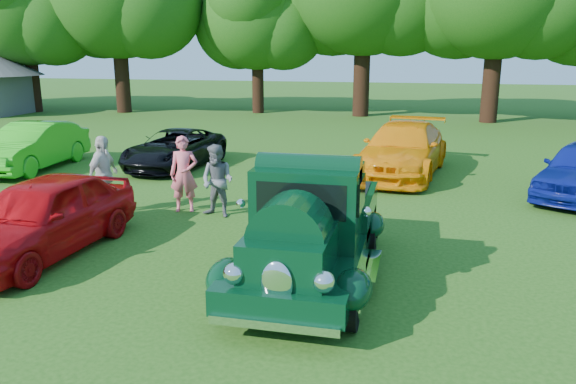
% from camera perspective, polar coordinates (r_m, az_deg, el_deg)
% --- Properties ---
extents(ground, '(120.00, 120.00, 0.00)m').
position_cam_1_polar(ground, '(9.68, -8.12, -9.04)').
color(ground, '#1F4A11').
rests_on(ground, ground).
extents(hero_pickup, '(2.38, 5.11, 2.00)m').
position_cam_1_polar(hero_pickup, '(9.51, 2.34, -3.77)').
color(hero_pickup, black).
rests_on(hero_pickup, ground).
extents(red_convertible, '(1.96, 4.47, 1.50)m').
position_cam_1_polar(red_convertible, '(11.60, -23.74, -2.26)').
color(red_convertible, '#AE070C').
rests_on(red_convertible, ground).
extents(back_car_lime, '(1.89, 4.66, 1.50)m').
position_cam_1_polar(back_car_lime, '(20.07, -24.53, 4.24)').
color(back_car_lime, green).
rests_on(back_car_lime, ground).
extents(back_car_black, '(2.37, 4.59, 1.24)m').
position_cam_1_polar(back_car_black, '(18.98, -11.44, 4.33)').
color(back_car_black, black).
rests_on(back_car_black, ground).
extents(back_car_orange, '(3.04, 5.78, 1.60)m').
position_cam_1_polar(back_car_orange, '(17.81, 11.59, 4.26)').
color(back_car_orange, orange).
rests_on(back_car_orange, ground).
extents(spectator_pink, '(0.76, 0.61, 1.83)m').
position_cam_1_polar(spectator_pink, '(13.66, -10.52, 1.81)').
color(spectator_pink, '#E55E6D').
rests_on(spectator_pink, ground).
extents(spectator_grey, '(0.95, 0.82, 1.70)m').
position_cam_1_polar(spectator_grey, '(13.10, -7.18, 1.11)').
color(spectator_grey, slate).
rests_on(spectator_grey, ground).
extents(spectator_white, '(0.50, 1.12, 1.88)m').
position_cam_1_polar(spectator_white, '(13.87, -18.24, 1.61)').
color(spectator_white, beige).
rests_on(spectator_white, ground).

